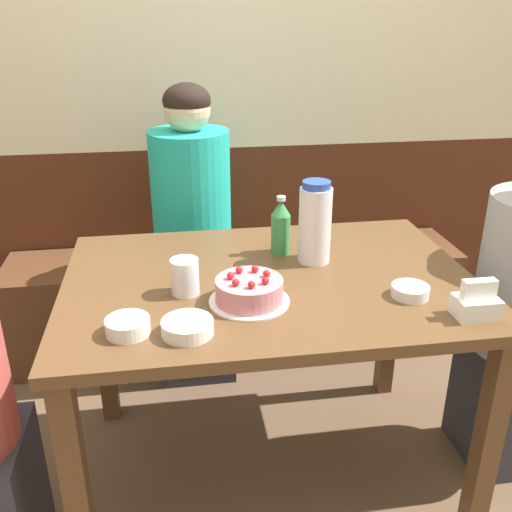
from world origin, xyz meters
name	(u,v)px	position (x,y,z in m)	size (l,w,h in m)	color
ground_plane	(267,468)	(0.00, 0.00, 0.00)	(12.00, 12.00, 0.00)	brown
back_wall	(228,66)	(0.00, 1.05, 1.25)	(4.80, 0.04, 2.50)	#4C2314
bench_seat	(237,300)	(0.00, 0.83, 0.23)	(2.03, 0.38, 0.46)	#56331E
dining_table	(269,307)	(0.00, 0.00, 0.64)	(1.21, 0.84, 0.74)	brown
birthday_cake	(249,291)	(-0.08, -0.15, 0.78)	(0.22, 0.22, 0.09)	white
water_pitcher	(315,223)	(0.16, 0.10, 0.87)	(0.10, 0.10, 0.26)	white
soju_bottle	(281,227)	(0.07, 0.18, 0.83)	(0.06, 0.06, 0.19)	#388E4C
napkin_holder	(476,303)	(0.49, -0.31, 0.78)	(0.11, 0.08, 0.11)	white
bowl_soup_white	(187,327)	(-0.26, -0.29, 0.76)	(0.13, 0.13, 0.04)	white
bowl_rice_small	(128,326)	(-0.40, -0.26, 0.76)	(0.11, 0.11, 0.04)	white
bowl_side_dish	(410,291)	(0.37, -0.18, 0.76)	(0.10, 0.10, 0.03)	white
glass_water_tall	(185,277)	(-0.25, -0.07, 0.79)	(0.08, 0.08, 0.10)	silver
person_teal_shirt	(194,246)	(-0.20, 0.68, 0.58)	(0.32, 0.34, 1.23)	#33333D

